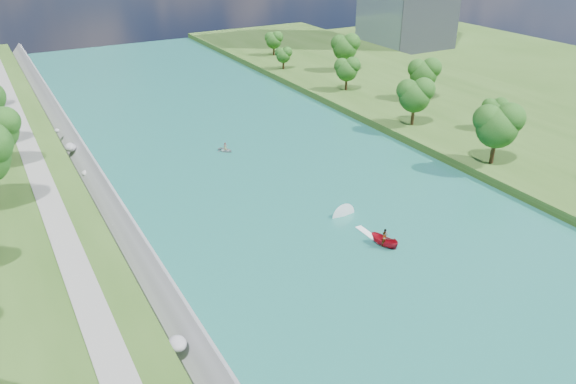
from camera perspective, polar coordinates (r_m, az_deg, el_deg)
ground at (r=68.27m, az=9.42°, el=-7.07°), size 260.00×260.00×0.00m
river_water at (r=82.45m, az=0.90°, el=-0.42°), size 55.00×240.00×0.10m
berm_east at (r=113.47m, az=23.17°, el=5.46°), size 44.00×240.00×1.50m
riprap_bank at (r=72.68m, az=-16.61°, el=-4.01°), size 4.50×236.00×4.44m
riverside_path at (r=72.05m, az=-22.09°, el=-3.62°), size 3.00×200.00×0.10m
trees_east at (r=114.31m, az=13.58°, el=9.97°), size 20.30×139.90×11.56m
motorboat at (r=72.25m, az=8.87°, el=-4.31°), size 3.60×18.83×2.20m
raft at (r=98.70m, az=-6.39°, el=4.33°), size 3.12×3.43×1.56m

